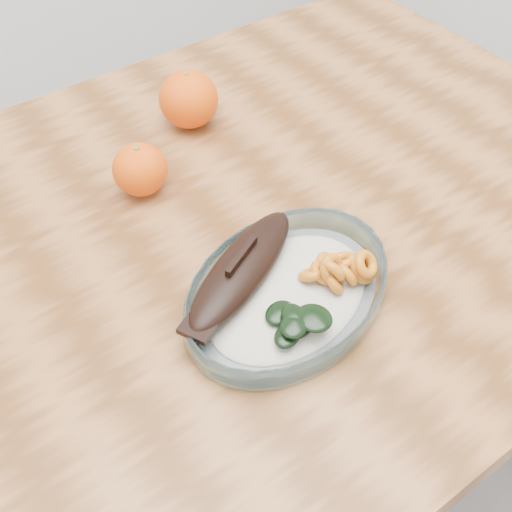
{
  "coord_description": "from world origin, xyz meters",
  "views": [
    {
      "loc": [
        -0.3,
        -0.48,
        1.3
      ],
      "look_at": [
        -0.0,
        -0.08,
        0.77
      ],
      "focal_mm": 45.0,
      "sensor_mm": 36.0,
      "label": 1
    }
  ],
  "objects_px": {
    "dining_table": "(224,279)",
    "orange_right": "(189,99)",
    "plated_meal": "(287,289)",
    "orange_left": "(140,170)"
  },
  "relations": [
    {
      "from": "dining_table",
      "to": "orange_right",
      "type": "xyz_separation_m",
      "value": [
        0.08,
        0.2,
        0.14
      ]
    },
    {
      "from": "dining_table",
      "to": "orange_right",
      "type": "height_order",
      "value": "orange_right"
    },
    {
      "from": "dining_table",
      "to": "orange_left",
      "type": "relative_size",
      "value": 17.17
    },
    {
      "from": "orange_left",
      "to": "orange_right",
      "type": "bearing_deg",
      "value": 34.86
    },
    {
      "from": "orange_left",
      "to": "orange_right",
      "type": "distance_m",
      "value": 0.16
    },
    {
      "from": "plated_meal",
      "to": "orange_left",
      "type": "xyz_separation_m",
      "value": [
        -0.04,
        0.25,
        0.02
      ]
    },
    {
      "from": "plated_meal",
      "to": "orange_left",
      "type": "height_order",
      "value": "plated_meal"
    },
    {
      "from": "orange_left",
      "to": "orange_right",
      "type": "height_order",
      "value": "orange_right"
    },
    {
      "from": "orange_left",
      "to": "orange_right",
      "type": "xyz_separation_m",
      "value": [
        0.13,
        0.09,
        0.01
      ]
    },
    {
      "from": "dining_table",
      "to": "orange_right",
      "type": "bearing_deg",
      "value": 67.72
    }
  ]
}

